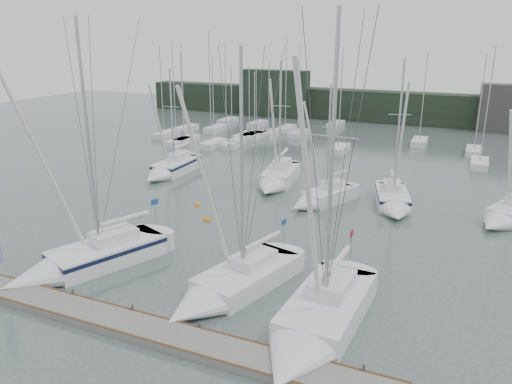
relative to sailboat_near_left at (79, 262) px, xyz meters
The scene contains 17 objects.
ground 8.34m from the sailboat_near_left, ahead, with size 160.00×160.00×0.00m, color #465551.
dock 9.08m from the sailboat_near_left, 24.91° to the right, with size 24.00×2.00×0.40m, color #62625E.
far_treeline 63.74m from the sailboat_near_left, 82.58° to the left, with size 90.00×4.00×5.00m, color black.
far_building_left 62.39m from the sailboat_near_left, 100.89° to the left, with size 12.00×3.00×8.00m, color black.
mast_forest 42.21m from the sailboat_near_left, 87.95° to the left, with size 57.86×26.06×14.54m.
sailboat_near_left is the anchor object (origin of this frame).
sailboat_near_center 9.69m from the sailboat_near_left, ahead, with size 5.40×10.00×14.55m.
sailboat_near_right 15.46m from the sailboat_near_left, ahead, with size 3.74×10.81×16.31m.
sailboat_mid_a 21.94m from the sailboat_near_left, 109.01° to the left, with size 2.89×8.69×11.61m.
sailboat_mid_b 22.16m from the sailboat_near_left, 78.60° to the left, with size 3.90×9.21×12.55m.
sailboat_mid_c 20.57m from the sailboat_near_left, 61.61° to the left, with size 4.94×7.39×10.88m.
sailboat_mid_d 25.14m from the sailboat_near_left, 51.04° to the left, with size 4.43×8.07×13.03m.
sailboat_mid_e 31.39m from the sailboat_near_left, 39.23° to the left, with size 5.34×7.94×10.94m.
buoy_a 11.33m from the sailboat_near_left, 75.52° to the left, with size 0.63×0.63×0.63m, color orange.
buoy_b 17.86m from the sailboat_near_left, 47.42° to the left, with size 0.52×0.52×0.52m, color orange.
buoy_c 13.83m from the sailboat_near_left, 88.79° to the left, with size 0.54×0.54×0.54m, color orange.
seagull 11.98m from the sailboat_near_left, 16.46° to the left, with size 0.95×0.46×0.19m.
Camera 1 is at (13.10, -22.20, 14.03)m, focal length 35.00 mm.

